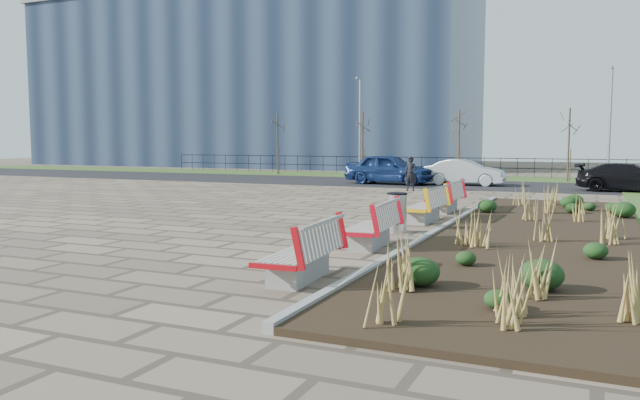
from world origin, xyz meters
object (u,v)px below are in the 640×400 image
at_px(bench_b, 369,224).
at_px(litter_bin, 397,213).
at_px(bench_c, 423,204).
at_px(pedestrian, 411,174).
at_px(car_blue, 389,169).
at_px(bench_d, 444,197).
at_px(bench_a, 299,250).
at_px(car_black, 629,177).
at_px(lamp_east, 610,126).
at_px(car_silver, 465,172).
at_px(lamp_west, 360,128).

distance_m(bench_b, litter_bin, 2.35).
relative_size(bench_c, pedestrian, 1.34).
bearing_deg(pedestrian, car_blue, 120.41).
distance_m(bench_d, litter_bin, 4.87).
bearing_deg(bench_d, bench_a, -89.46).
distance_m(bench_a, bench_d, 10.70).
xyz_separation_m(car_black, lamp_east, (-0.76, 5.59, 2.39)).
bearing_deg(car_silver, litter_bin, -175.50).
height_order(bench_a, bench_d, same).
distance_m(litter_bin, pedestrian, 13.03).
bearing_deg(car_black, car_silver, 86.33).
height_order(bench_b, bench_c, same).
relative_size(bench_d, lamp_west, 0.35).
xyz_separation_m(bench_a, car_blue, (-5.43, 22.07, 0.31)).
bearing_deg(bench_b, litter_bin, 89.13).
height_order(bench_a, pedestrian, pedestrian).
height_order(bench_c, bench_d, same).
relative_size(car_blue, lamp_east, 0.77).
relative_size(bench_c, car_silver, 0.53).
xyz_separation_m(pedestrian, lamp_west, (-5.72, 8.78, 2.26)).
bearing_deg(bench_a, car_silver, 90.63).
bearing_deg(bench_d, litter_bin, -90.60).
distance_m(car_blue, car_silver, 3.84).
relative_size(bench_d, lamp_east, 0.35).
bearing_deg(lamp_west, litter_bin, -67.43).
distance_m(litter_bin, car_silver, 17.10).
bearing_deg(lamp_east, car_silver, -146.68).
height_order(bench_d, lamp_west, lamp_west).
bearing_deg(car_black, car_blue, 93.39).
xyz_separation_m(pedestrian, car_silver, (1.61, 4.39, -0.11)).
xyz_separation_m(pedestrian, car_black, (9.04, 3.20, -0.13)).
relative_size(pedestrian, car_silver, 0.39).
height_order(litter_bin, car_blue, car_blue).
height_order(bench_a, lamp_west, lamp_west).
bearing_deg(car_blue, car_black, -87.15).
bearing_deg(bench_d, pedestrian, 113.46).
bearing_deg(bench_d, lamp_east, 73.73).
bearing_deg(bench_d, car_silver, 98.40).
bearing_deg(bench_a, bench_d, 86.43).
height_order(pedestrian, car_blue, car_blue).
bearing_deg(car_black, bench_a, 170.59).
xyz_separation_m(pedestrian, lamp_east, (8.28, 8.78, 2.26)).
bearing_deg(bench_a, car_blue, 100.26).
bearing_deg(car_black, bench_d, 157.77).
bearing_deg(pedestrian, bench_d, -67.45).
bearing_deg(lamp_west, bench_c, -64.86).
xyz_separation_m(car_silver, lamp_west, (-7.32, 4.39, 2.37)).
distance_m(bench_c, car_black, 14.76).
height_order(car_silver, lamp_east, lamp_east).
height_order(pedestrian, car_black, pedestrian).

